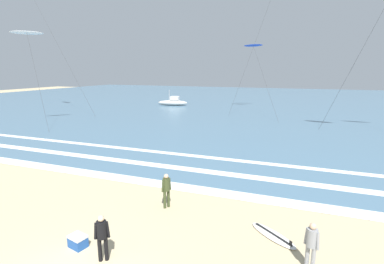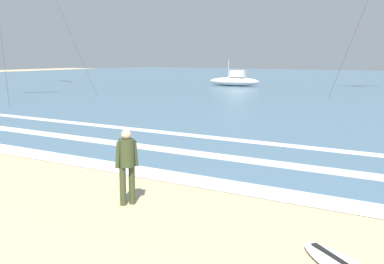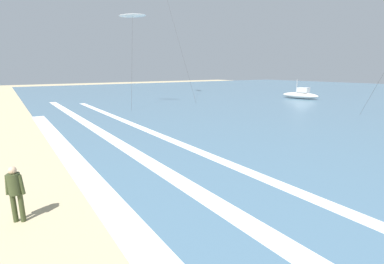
% 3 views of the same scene
% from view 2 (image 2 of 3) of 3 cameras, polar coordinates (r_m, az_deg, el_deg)
% --- Properties ---
extents(wave_foam_shoreline, '(40.22, 0.97, 0.01)m').
position_cam_2_polar(wave_foam_shoreline, '(11.47, 2.71, -6.29)').
color(wave_foam_shoreline, white).
rests_on(wave_foam_shoreline, ocean_surface).
extents(wave_foam_mid_break, '(59.55, 0.75, 0.01)m').
position_cam_2_polar(wave_foam_mid_break, '(14.61, 2.35, -2.87)').
color(wave_foam_mid_break, white).
rests_on(wave_foam_mid_break, ocean_surface).
extents(wave_foam_outer_break, '(51.18, 0.60, 0.01)m').
position_cam_2_polar(wave_foam_outer_break, '(17.34, 5.09, -0.95)').
color(wave_foam_outer_break, white).
rests_on(wave_foam_outer_break, ocean_surface).
extents(surfer_left_near, '(0.34, 0.48, 1.60)m').
position_cam_2_polar(surfer_left_near, '(9.80, -7.94, -3.40)').
color(surfer_left_near, '#384223').
rests_on(surfer_left_near, ground).
extents(offshore_boat, '(5.42, 2.59, 2.70)m').
position_cam_2_polar(offshore_boat, '(47.84, 5.21, 6.26)').
color(offshore_boat, beige).
rests_on(offshore_boat, ground).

